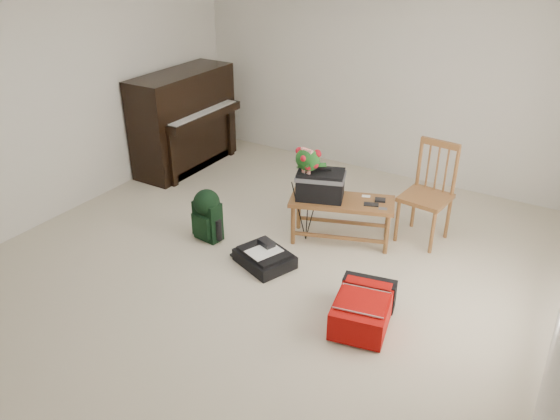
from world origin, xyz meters
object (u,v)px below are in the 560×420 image
Objects in this scene: green_backpack at (207,213)px; flower_stand at (307,196)px; bench at (329,188)px; piano at (185,122)px; red_suitcase at (365,306)px; dining_chair at (427,194)px; black_duffel at (265,257)px.

flower_stand is (0.86, 0.51, 0.20)m from green_backpack.
flower_stand reaches higher than bench.
piano is at bearing 142.71° from green_backpack.
red_suitcase is at bearing -30.09° from flower_stand.
green_backpack is (-1.87, -1.16, -0.19)m from dining_chair.
piano is at bearing 143.82° from bench.
red_suitcase is at bearing -69.91° from bench.
piano reaches higher than flower_stand.
bench is 0.95m from black_duffel.
dining_chair is 2.21m from green_backpack.
red_suitcase is at bearing -4.49° from green_backpack.
flower_stand is at bearing 128.03° from red_suitcase.
dining_chair is 1.45× the size of red_suitcase.
piano is 2.74× the size of green_backpack.
green_backpack is at bearing 157.26° from red_suitcase.
red_suitcase is 1.41m from flower_stand.
piano is 2.03m from green_backpack.
bench reaches higher than black_duffel.
green_backpack is at bearing -166.31° from bench.
dining_chair is at bearing 43.62° from flower_stand.
flower_stand is at bearing -153.07° from bench.
flower_stand reaches higher than green_backpack.
piano is 1.47× the size of dining_chair.
dining_chair is at bearing 79.83° from red_suitcase.
dining_chair is (3.31, -0.24, -0.10)m from piano.
red_suitcase is at bearing 7.26° from black_duffel.
bench is at bearing 40.37° from green_backpack.
black_duffel is at bearing -124.81° from dining_chair.
red_suitcase is at bearing -28.21° from piano.
red_suitcase is (0.88, -1.06, -0.42)m from bench.
green_backpack reaches higher than red_suitcase.
red_suitcase is at bearing -82.23° from dining_chair.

